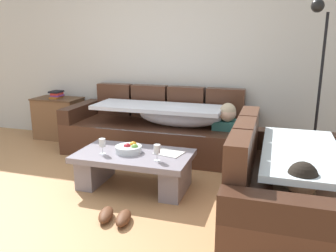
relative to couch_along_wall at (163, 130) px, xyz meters
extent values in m
plane|color=#B17E4F|center=(-0.25, -1.63, -0.33)|extent=(14.00, 14.00, 0.00)
cube|color=beige|center=(-0.25, 0.52, 1.02)|extent=(9.00, 0.10, 2.70)
cube|color=#4C2C1E|center=(-0.05, -0.03, -0.12)|extent=(2.56, 0.92, 0.42)
cube|color=#4C2C1E|center=(-0.87, 0.35, 0.32)|extent=(0.52, 0.16, 0.46)
cube|color=#4C2C1E|center=(-0.32, 0.35, 0.32)|extent=(0.52, 0.16, 0.46)
cube|color=#4C2C1E|center=(0.23, 0.35, 0.32)|extent=(0.52, 0.16, 0.46)
cube|color=#4C2C1E|center=(0.78, 0.35, 0.32)|extent=(0.52, 0.16, 0.46)
cube|color=#3C2318|center=(-1.24, -0.03, 0.19)|extent=(0.18, 0.92, 0.20)
cube|color=#3C2318|center=(1.14, -0.03, 0.19)|extent=(0.18, 0.92, 0.20)
cube|color=#2D6660|center=(0.87, -0.04, 0.15)|extent=(0.36, 0.28, 0.11)
sphere|color=beige|center=(0.87, -0.08, 0.31)|extent=(0.21, 0.21, 0.21)
sphere|color=#CCB793|center=(0.87, -0.08, 0.34)|extent=(0.20, 0.20, 0.20)
ellipsoid|color=silver|center=(0.25, -0.08, 0.23)|extent=(1.10, 0.44, 0.28)
cube|color=silver|center=(-0.05, -0.10, 0.33)|extent=(1.70, 0.60, 0.05)
cube|color=silver|center=(-0.05, -0.47, -0.10)|extent=(1.44, 0.04, 0.38)
cube|color=#4C2C1E|center=(1.58, -1.49, -0.12)|extent=(0.92, 1.79, 0.42)
cube|color=#4C2C1E|center=(1.20, -1.97, 0.32)|extent=(0.16, 0.45, 0.46)
cube|color=#4C2C1E|center=(1.20, -1.49, 0.32)|extent=(0.16, 0.45, 0.46)
cube|color=#4C2C1E|center=(1.20, -1.02, 0.32)|extent=(0.16, 0.45, 0.46)
cube|color=#3C2318|center=(1.58, -2.29, 0.19)|extent=(0.92, 0.18, 0.20)
cube|color=#3C2318|center=(1.58, -0.69, 0.19)|extent=(0.92, 0.18, 0.20)
cube|color=gray|center=(1.59, -2.02, 0.15)|extent=(0.28, 0.36, 0.11)
sphere|color=#936B4C|center=(1.63, -2.02, 0.31)|extent=(0.21, 0.21, 0.21)
sphere|color=black|center=(1.63, -2.02, 0.34)|extent=(0.20, 0.20, 0.20)
ellipsoid|color=silver|center=(1.63, -1.40, 0.23)|extent=(0.44, 0.87, 0.28)
cube|color=silver|center=(1.65, -1.49, 0.33)|extent=(0.60, 1.31, 0.05)
cube|color=gray|center=(0.05, -1.16, 0.02)|extent=(1.20, 0.68, 0.06)
cube|color=gray|center=(-0.41, -1.16, -0.17)|extent=(0.20, 0.54, 0.32)
cube|color=gray|center=(0.51, -1.16, -0.17)|extent=(0.20, 0.54, 0.32)
cylinder|color=silver|center=(-0.01, -1.15, 0.09)|extent=(0.28, 0.28, 0.07)
sphere|color=#AB1D26|center=(-0.02, -1.15, 0.11)|extent=(0.08, 0.08, 0.08)
sphere|color=orange|center=(0.01, -1.07, 0.11)|extent=(0.08, 0.08, 0.08)
sphere|color=#5F9A3C|center=(0.06, -1.15, 0.11)|extent=(0.08, 0.08, 0.08)
cylinder|color=silver|center=(-0.24, -1.27, 0.06)|extent=(0.06, 0.06, 0.01)
cylinder|color=silver|center=(-0.24, -1.27, 0.10)|extent=(0.01, 0.01, 0.07)
cylinder|color=silver|center=(-0.24, -1.27, 0.18)|extent=(0.07, 0.07, 0.08)
cylinder|color=silver|center=(0.36, -1.30, 0.06)|extent=(0.06, 0.06, 0.01)
cylinder|color=silver|center=(0.36, -1.30, 0.10)|extent=(0.01, 0.01, 0.07)
cylinder|color=silver|center=(0.36, -1.30, 0.18)|extent=(0.07, 0.07, 0.08)
cube|color=white|center=(0.41, -1.06, 0.06)|extent=(0.32, 0.27, 0.01)
cube|color=brown|center=(-1.80, 0.22, -0.02)|extent=(0.70, 0.42, 0.62)
cube|color=brown|center=(-1.80, 0.22, 0.30)|extent=(0.72, 0.44, 0.02)
cube|color=#B76623|center=(-1.81, 0.22, 0.33)|extent=(0.13, 0.22, 0.03)
cube|color=#72337F|center=(-1.80, 0.23, 0.35)|extent=(0.14, 0.18, 0.02)
cube|color=red|center=(-1.81, 0.24, 0.38)|extent=(0.14, 0.20, 0.03)
cube|color=black|center=(-1.81, 0.23, 0.41)|extent=(0.16, 0.21, 0.02)
cylinder|color=black|center=(1.90, -0.03, -0.32)|extent=(0.28, 0.28, 0.02)
cylinder|color=black|center=(1.90, -0.03, 0.59)|extent=(0.03, 0.03, 1.80)
sphere|color=black|center=(1.78, -0.13, 1.55)|extent=(0.14, 0.14, 0.14)
ellipsoid|color=#59331E|center=(0.08, -1.86, -0.28)|extent=(0.18, 0.29, 0.09)
ellipsoid|color=#59331E|center=(0.25, -1.87, -0.28)|extent=(0.16, 0.29, 0.09)
camera|label=1|loc=(1.42, -4.33, 1.23)|focal=37.09mm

